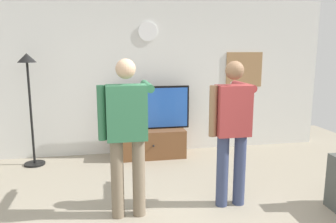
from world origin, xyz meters
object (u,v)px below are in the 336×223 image
(wall_clock, at_px, (148,31))
(tv_stand, at_px, (151,143))
(framed_picture, at_px, (244,70))
(person_standing_nearer_couch, at_px, (232,126))
(floor_lamp, at_px, (29,86))
(television, at_px, (151,108))
(person_standing_nearer_lamp, at_px, (127,129))

(wall_clock, bearing_deg, tv_stand, -90.00)
(framed_picture, bearing_deg, person_standing_nearer_couch, -116.06)
(tv_stand, distance_m, framed_picture, 2.17)
(tv_stand, height_order, wall_clock, wall_clock)
(framed_picture, distance_m, floor_lamp, 3.70)
(framed_picture, xyz_separation_m, person_standing_nearer_couch, (-1.11, -2.26, -0.49))
(wall_clock, bearing_deg, person_standing_nearer_couch, -73.47)
(floor_lamp, bearing_deg, framed_picture, 5.63)
(television, height_order, person_standing_nearer_couch, person_standing_nearer_couch)
(tv_stand, bearing_deg, framed_picture, 9.44)
(wall_clock, height_order, framed_picture, wall_clock)
(tv_stand, height_order, person_standing_nearer_couch, person_standing_nearer_couch)
(wall_clock, xyz_separation_m, person_standing_nearer_couch, (0.67, -2.26, -1.16))
(television, relative_size, floor_lamp, 0.75)
(tv_stand, bearing_deg, person_standing_nearer_couch, -71.19)
(wall_clock, distance_m, framed_picture, 1.90)
(tv_stand, relative_size, television, 0.85)
(tv_stand, bearing_deg, wall_clock, 90.00)
(tv_stand, height_order, floor_lamp, floor_lamp)
(tv_stand, xyz_separation_m, person_standing_nearer_couch, (0.67, -1.97, 0.72))
(television, xyz_separation_m, framed_picture, (1.78, 0.25, 0.61))
(person_standing_nearer_lamp, relative_size, person_standing_nearer_couch, 1.02)
(floor_lamp, relative_size, person_standing_nearer_lamp, 1.02)
(framed_picture, bearing_deg, television, -172.03)
(floor_lamp, bearing_deg, person_standing_nearer_couch, -36.43)
(framed_picture, relative_size, person_standing_nearer_lamp, 0.39)
(wall_clock, relative_size, framed_picture, 0.48)
(floor_lamp, height_order, person_standing_nearer_lamp, floor_lamp)
(television, relative_size, wall_clock, 4.07)
(framed_picture, relative_size, floor_lamp, 0.39)
(television, xyz_separation_m, person_standing_nearer_lamp, (-0.54, -2.06, 0.15))
(tv_stand, xyz_separation_m, wall_clock, (0.00, 0.29, 1.88))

